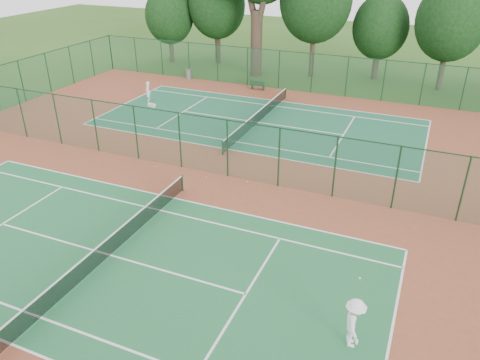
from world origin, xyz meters
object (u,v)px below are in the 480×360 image
at_px(trash_bin, 189,74).
at_px(bench, 258,85).
at_px(player_near, 354,323).
at_px(player_far, 148,91).
at_px(kit_bag, 152,105).

bearing_deg(trash_bin, bench, -5.39).
relative_size(player_near, bench, 1.38).
bearing_deg(player_far, bench, 113.45).
bearing_deg(kit_bag, bench, 64.96).
height_order(player_far, trash_bin, player_far).
distance_m(player_far, kit_bag, 1.77).
relative_size(bench, kit_bag, 1.92).
height_order(player_far, kit_bag, player_far).
xyz_separation_m(player_near, bench, (-13.83, 26.80, -0.53)).
height_order(player_near, trash_bin, player_near).
xyz_separation_m(player_far, trash_bin, (-0.18, 7.39, -0.37)).
relative_size(player_near, player_far, 1.15).
distance_m(player_far, bench, 9.93).
height_order(trash_bin, kit_bag, trash_bin).
xyz_separation_m(trash_bin, bench, (7.51, -0.71, -0.03)).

